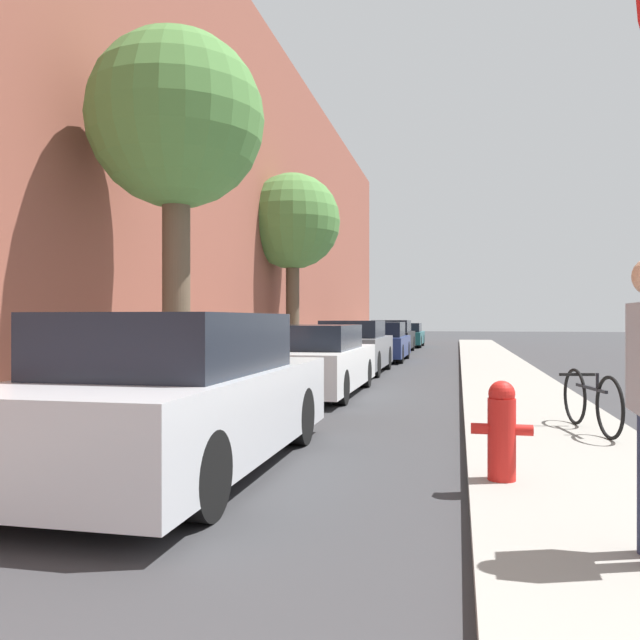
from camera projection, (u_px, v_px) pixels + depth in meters
name	position (u px, v px, depth m)	size (l,w,h in m)	color
ground_plane	(384.00, 377.00, 15.97)	(120.00, 120.00, 0.00)	#333335
sidewalk_left	(272.00, 373.00, 16.58)	(2.00, 52.00, 0.12)	gray
sidewalk_right	(504.00, 377.00, 15.36)	(2.00, 52.00, 0.12)	gray
building_facade_left	(222.00, 175.00, 16.86)	(0.70, 52.00, 10.47)	brown
parked_car_silver	(180.00, 396.00, 6.13)	(1.83, 4.62, 1.51)	black
parked_car_white	(314.00, 361.00, 12.34)	(1.78, 4.65, 1.34)	black
parked_car_grey	(354.00, 348.00, 17.26)	(1.69, 4.18, 1.41)	black
parked_car_navy	(380.00, 342.00, 22.23)	(1.79, 4.19, 1.34)	black
parked_car_black	(392.00, 337.00, 27.87)	(1.71, 4.65, 1.40)	black
parked_car_teal	(406.00, 335.00, 33.33)	(1.72, 4.33, 1.24)	black
street_tree_near	(176.00, 125.00, 9.70)	(2.67, 2.67, 5.69)	brown
street_tree_far	(293.00, 223.00, 19.90)	(2.97, 2.97, 5.85)	brown
fire_hydrant	(502.00, 429.00, 5.31)	(0.50, 0.23, 0.82)	red
bicycle	(591.00, 401.00, 7.60)	(0.49, 1.71, 0.71)	black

